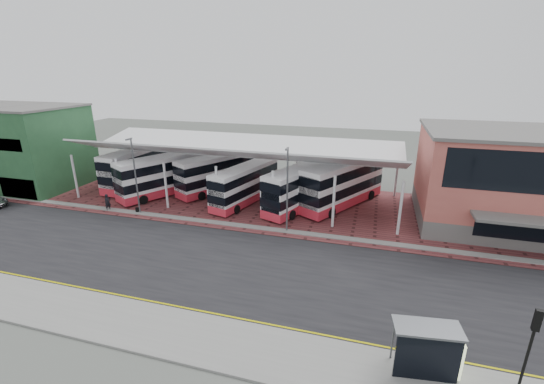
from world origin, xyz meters
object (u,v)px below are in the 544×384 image
object	(u,v)px
bus_5	(343,184)
bus_shelter	(433,348)
bus_4	(301,187)
bus_0	(140,167)
traffic_signal_west	(532,338)
pedestrian	(108,202)
terminal	(524,180)
bus_1	(165,175)
bus_3	(245,185)
bus_2	(219,173)

from	to	relation	value
bus_5	bus_shelter	distance (m)	23.86
bus_4	bus_shelter	world-z (taller)	bus_4
bus_0	traffic_signal_west	distance (m)	43.34
pedestrian	bus_shelter	bearing A→B (deg)	-93.12
bus_4	terminal	bearing A→B (deg)	24.46
bus_1	bus_4	distance (m)	16.58
bus_3	bus_4	distance (m)	6.38
terminal	bus_3	xyz separation A→B (m)	(-27.40, -1.43, -2.50)
bus_5	traffic_signal_west	distance (m)	25.01
terminal	bus_2	bearing A→B (deg)	177.34
bus_0	bus_5	size ratio (longest dim) A/B	1.01
bus_0	pedestrian	xyz separation A→B (m)	(2.14, -8.98, -1.49)
bus_2	traffic_signal_west	xyz separation A→B (m)	(25.88, -23.34, 0.80)
terminal	bus_3	size ratio (longest dim) A/B	1.75
bus_5	bus_shelter	bearing A→B (deg)	-45.03
bus_4	pedestrian	xyz separation A→B (m)	(-19.66, -6.80, -1.35)
bus_1	bus_shelter	xyz separation A→B (m)	(27.53, -20.73, -0.63)
bus_0	bus_2	bearing A→B (deg)	6.37
bus_0	bus_3	distance (m)	15.64
terminal	bus_shelter	distance (m)	24.50
bus_0	bus_3	world-z (taller)	bus_0
bus_4	bus_5	bearing A→B (deg)	44.92
terminal	bus_5	size ratio (longest dim) A/B	1.55
traffic_signal_west	bus_5	bearing A→B (deg)	120.18
bus_shelter	bus_5	bearing A→B (deg)	98.71
terminal	bus_2	distance (m)	32.06
bus_1	bus_0	bearing A→B (deg)	-177.01
bus_0	bus_2	distance (m)	10.90
bus_shelter	traffic_signal_west	xyz separation A→B (m)	(4.02, 0.30, 1.35)
bus_4	bus_5	distance (m)	4.68
bus_0	pedestrian	size ratio (longest dim) A/B	6.48
bus_3	pedestrian	size ratio (longest dim) A/B	5.71
pedestrian	traffic_signal_west	size ratio (longest dim) A/B	0.41
pedestrian	bus_5	bearing A→B (deg)	-48.29
bus_1	bus_4	size ratio (longest dim) A/B	1.01
bus_shelter	traffic_signal_west	size ratio (longest dim) A/B	0.77
bus_2	bus_shelter	world-z (taller)	bus_2
bus_0	bus_5	xyz separation A→B (m)	(26.09, -0.32, 0.05)
pedestrian	bus_shelter	xyz separation A→B (m)	(30.61, -14.24, 0.80)
bus_3	bus_shelter	bearing A→B (deg)	-35.02
bus_3	bus_2	bearing A→B (deg)	162.40
bus_0	traffic_signal_west	xyz separation A→B (m)	(36.77, -22.92, 0.65)
bus_5	pedestrian	xyz separation A→B (m)	(-23.95, -8.66, -1.54)
bus_3	pedestrian	bearing A→B (deg)	-138.93
traffic_signal_west	terminal	bearing A→B (deg)	79.38
bus_1	bus_shelter	world-z (taller)	bus_1
terminal	bus_3	bearing A→B (deg)	-177.02
terminal	bus_4	size ratio (longest dim) A/B	1.63
bus_5	bus_1	bearing A→B (deg)	-145.30
bus_5	traffic_signal_west	xyz separation A→B (m)	(10.68, -22.60, 0.60)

